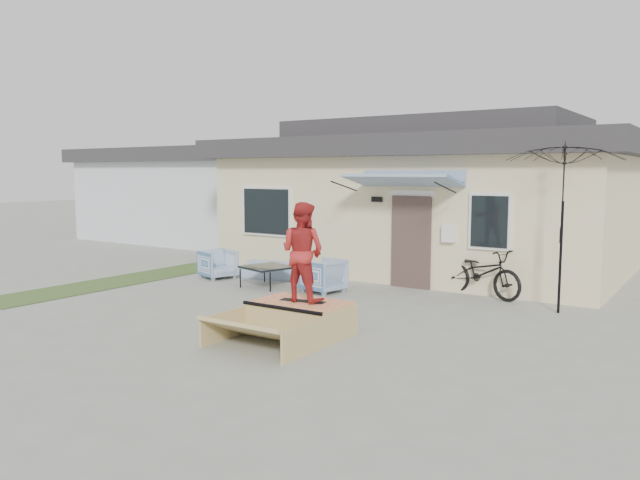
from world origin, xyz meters
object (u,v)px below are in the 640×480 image
Objects in this scene: bicycle at (482,267)px; patio_umbrella at (562,220)px; loveseat at (275,266)px; armchair_right at (323,274)px; skateboard at (303,300)px; skate_ramp at (301,318)px; armchair_left at (218,263)px; coffee_table at (267,276)px; skater at (303,250)px.

patio_umbrella reaches higher than bicycle.
loveseat is 1.96× the size of armchair_right.
patio_umbrella is at bearing 40.75° from skateboard.
skate_ramp is at bearing 37.86° from armchair_right.
patio_umbrella reaches higher than armchair_left.
patio_umbrella is (6.20, 0.99, 1.51)m from coffee_table.
coffee_table is 6.46m from patio_umbrella.
armchair_right is 3.40m from bicycle.
skater reaches higher than skateboard.
armchair_left is 1.75m from coffee_table.
armchair_left is 0.81× the size of coffee_table.
armchair_left is 1.02× the size of skateboard.
skateboard is at bearing 38.26° from armchair_right.
skateboard is at bearing -129.50° from patio_umbrella.
skater is at bearing -99.75° from skateboard.
loveseat is at bearing 118.65° from coffee_table.
coffee_table is 4.20m from skate_ramp.
armchair_right reaches higher than loveseat.
skater is at bearing 120.66° from loveseat.
skate_ramp is at bearing 89.95° from skater.
armchair_right is 1.06× the size of skateboard.
skate_ramp is at bearing -129.13° from patio_umbrella.
coffee_table is (0.54, -0.99, -0.07)m from loveseat.
coffee_table is at bearing -72.75° from armchair_right.
armchair_right is at bearing -72.30° from armchair_left.
patio_umbrella is at bearing 167.62° from loveseat.
bicycle reaches higher than armchair_left.
skate_ramp is at bearing -104.84° from armchair_left.
skater is at bearing -43.05° from coffee_table.
armchair_right is 3.43m from skateboard.
patio_umbrella is 5.11m from skateboard.
armchair_right is 3.47m from skate_ramp.
skate_ramp is at bearing -179.47° from bicycle.
patio_umbrella is at bearing -66.15° from armchair_left.
bicycle is (6.20, 1.46, 0.24)m from armchair_left.
bicycle reaches higher than coffee_table.
patio_umbrella is at bearing 50.51° from skate_ramp.
coffee_table is 0.49× the size of bicycle.
skater is at bearing -179.66° from bicycle.
skater reaches higher than armchair_right.
patio_umbrella reaches higher than armchair_right.
skateboard is (1.62, -3.02, 0.13)m from armchair_right.
skateboard is (3.04, -2.84, 0.30)m from coffee_table.
loveseat is at bearing 115.65° from bicycle.
bicycle is (5.02, 0.67, 0.32)m from loveseat.
skateboard is at bearing -179.66° from bicycle.
loveseat is 5.07m from bicycle.
armchair_left reaches higher than loveseat.
armchair_right is at bearing 108.44° from skateboard.
armchair_left is (-1.19, -0.79, 0.08)m from loveseat.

